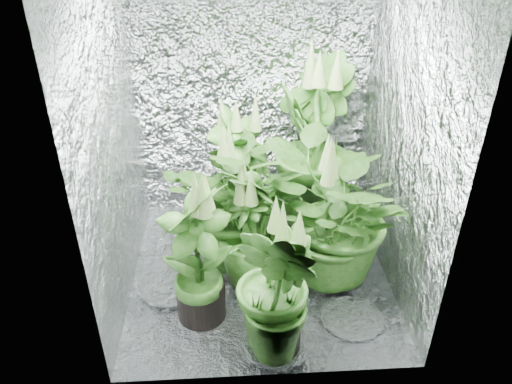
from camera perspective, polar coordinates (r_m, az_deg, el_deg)
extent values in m
plane|color=silver|center=(3.26, 0.42, -9.06)|extent=(1.60, 1.60, 0.00)
cube|color=silver|center=(3.46, -0.42, 12.62)|extent=(1.60, 0.02, 2.00)
cube|color=silver|center=(2.02, 2.04, -2.15)|extent=(1.60, 0.02, 2.00)
cube|color=silver|center=(2.78, -16.28, 6.50)|extent=(0.02, 1.60, 2.00)
cube|color=silver|center=(2.88, 16.72, 7.29)|extent=(0.02, 1.60, 2.00)
cylinder|color=black|center=(3.28, -2.08, -6.05)|extent=(0.27, 0.27, 0.24)
cylinder|color=#4D2E19|center=(3.22, -2.12, -4.55)|extent=(0.25, 0.25, 0.03)
imported|color=#10450D|center=(3.08, -2.21, -0.79)|extent=(0.96, 0.96, 0.90)
cone|color=#6F9C48|center=(2.89, -2.36, 5.76)|extent=(0.09, 0.09, 0.24)
cylinder|color=black|center=(3.53, -1.81, -3.08)|extent=(0.27, 0.27, 0.24)
cylinder|color=#4D2E19|center=(3.47, -1.84, -1.67)|extent=(0.25, 0.25, 0.03)
imported|color=#10450D|center=(3.33, -1.91, 2.17)|extent=(0.68, 0.68, 0.92)
cone|color=#6F9C48|center=(3.15, -2.04, 8.58)|extent=(0.09, 0.09, 0.24)
cylinder|color=black|center=(3.69, 5.74, -1.08)|extent=(0.31, 0.31, 0.28)
cylinder|color=#4D2E19|center=(3.63, 5.84, 0.59)|extent=(0.29, 0.29, 0.03)
imported|color=#10450D|center=(3.46, 6.16, 5.78)|extent=(0.81, 0.81, 1.19)
cone|color=#6F9C48|center=(3.27, 6.70, 14.17)|extent=(0.10, 0.10, 0.28)
cylinder|color=black|center=(3.11, -0.38, -8.58)|extent=(0.25, 0.25, 0.23)
cylinder|color=#4D2E19|center=(3.05, -0.39, -7.17)|extent=(0.23, 0.23, 0.03)
imported|color=#10450D|center=(2.93, -0.40, -3.97)|extent=(0.62, 0.62, 0.79)
cone|color=#6F9C48|center=(2.74, -0.43, 1.81)|extent=(0.08, 0.08, 0.23)
cylinder|color=black|center=(3.16, 8.86, -8.23)|extent=(0.27, 0.27, 0.24)
cylinder|color=#4D2E19|center=(3.09, 9.01, -6.74)|extent=(0.25, 0.25, 0.03)
imported|color=#10450D|center=(2.94, 9.43, -2.77)|extent=(1.10, 1.10, 0.91)
cone|color=#6F9C48|center=(2.74, 10.13, 4.12)|extent=(0.09, 0.09, 0.24)
cylinder|color=black|center=(2.91, -6.28, -11.98)|extent=(0.27, 0.27, 0.25)
cylinder|color=#4D2E19|center=(2.84, -6.41, -10.40)|extent=(0.25, 0.25, 0.03)
imported|color=#10450D|center=(2.69, -6.70, -6.64)|extent=(0.64, 0.64, 0.87)
cone|color=#6F9C48|center=(2.47, -7.23, 0.28)|extent=(0.09, 0.09, 0.25)
cylinder|color=black|center=(2.72, 2.33, -15.94)|extent=(0.25, 0.25, 0.23)
cylinder|color=#4D2E19|center=(2.65, 2.38, -14.50)|extent=(0.23, 0.23, 0.03)
imported|color=#10450D|center=(2.49, 2.50, -10.71)|extent=(0.64, 0.64, 0.84)
cone|color=#6F9C48|center=(2.26, 2.71, -3.79)|extent=(0.08, 0.08, 0.23)
cylinder|color=black|center=(3.81, 9.34, -2.07)|extent=(0.14, 0.14, 0.08)
cylinder|color=black|center=(3.73, 9.55, -0.06)|extent=(0.13, 0.13, 0.10)
cylinder|color=#4C4C51|center=(3.73, 8.66, 0.07)|extent=(0.11, 0.28, 0.29)
torus|color=#4C4C51|center=(3.73, 8.66, 0.07)|extent=(0.11, 0.29, 0.31)
cube|color=white|center=(2.57, 3.72, -13.50)|extent=(0.06, 0.05, 0.08)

